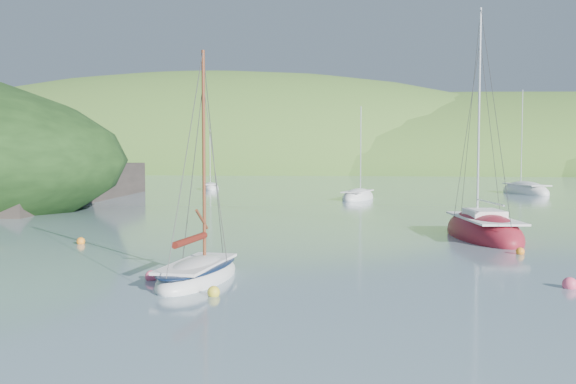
% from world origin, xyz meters
% --- Properties ---
extents(ground, '(700.00, 700.00, 0.00)m').
position_xyz_m(ground, '(0.00, 0.00, 0.00)').
color(ground, slate).
rests_on(ground, ground).
extents(shoreline_hills, '(690.00, 135.00, 56.00)m').
position_xyz_m(shoreline_hills, '(-9.66, 172.42, 0.00)').
color(shoreline_hills, '#2D6024').
rests_on(shoreline_hills, ground).
extents(daysailer_white, '(2.19, 5.73, 8.76)m').
position_xyz_m(daysailer_white, '(-1.52, 0.47, 0.21)').
color(daysailer_white, white).
rests_on(daysailer_white, ground).
extents(sloop_red, '(4.93, 9.57, 13.49)m').
position_xyz_m(sloop_red, '(9.44, 14.80, 0.24)').
color(sloop_red, maroon).
rests_on(sloop_red, ground).
extents(distant_sloop_a, '(3.72, 7.44, 10.16)m').
position_xyz_m(distant_sloop_a, '(-0.07, 43.10, 0.18)').
color(distant_sloop_a, white).
rests_on(distant_sloop_a, ground).
extents(distant_sloop_b, '(5.98, 9.71, 13.06)m').
position_xyz_m(distant_sloop_b, '(17.81, 56.85, 0.21)').
color(distant_sloop_b, white).
rests_on(distant_sloop_b, ground).
extents(distant_sloop_c, '(4.04, 6.27, 8.45)m').
position_xyz_m(distant_sloop_c, '(-20.57, 57.87, 0.16)').
color(distant_sloop_c, white).
rests_on(distant_sloop_c, ground).
extents(mooring_buoys, '(21.91, 11.29, 0.49)m').
position_xyz_m(mooring_buoys, '(2.16, 3.05, 0.12)').
color(mooring_buoys, yellow).
rests_on(mooring_buoys, ground).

